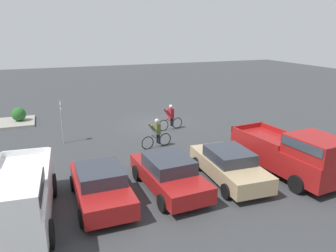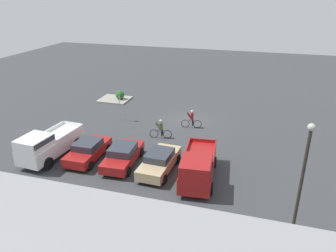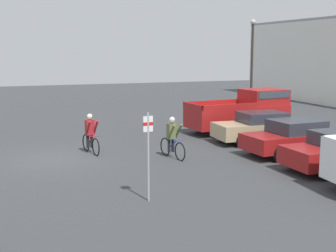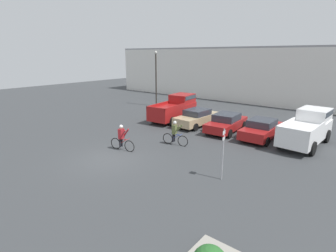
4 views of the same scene
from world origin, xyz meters
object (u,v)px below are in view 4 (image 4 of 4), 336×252
cyclist_1 (122,138)px  pickup_truck_1 (308,127)px  sedan_1 (226,123)px  sedan_0 (197,117)px  cyclist_0 (175,133)px  pickup_truck_0 (176,107)px  fire_lane_sign (223,150)px  lamppost (156,74)px  sedan_2 (261,129)px

cyclist_1 → pickup_truck_1: bearing=44.9°
sedan_1 → pickup_truck_1: pickup_truck_1 is taller
sedan_0 → sedan_1: (2.80, -0.09, 0.01)m
cyclist_0 → pickup_truck_0: bearing=127.0°
sedan_1 → pickup_truck_1: size_ratio=0.81×
sedan_0 → pickup_truck_1: bearing=5.1°
fire_lane_sign → lamppost: (-15.03, 12.17, 2.17)m
pickup_truck_1 → cyclist_0: pickup_truck_1 is taller
sedan_2 → pickup_truck_1: 2.99m
pickup_truck_0 → sedan_0: pickup_truck_0 is taller
sedan_1 → lamppost: 12.59m
sedan_0 → pickup_truck_1: size_ratio=0.82×
cyclist_1 → sedan_2: bearing=53.0°
sedan_2 → pickup_truck_0: bearing=174.9°
fire_lane_sign → lamppost: size_ratio=0.41×
cyclist_0 → fire_lane_sign: (4.90, -2.61, 0.73)m
sedan_1 → sedan_2: sedan_1 is taller
sedan_0 → pickup_truck_1: 8.48m
sedan_2 → sedan_1: bearing=-179.8°
pickup_truck_1 → lamppost: size_ratio=0.90×
pickup_truck_0 → cyclist_0: (4.40, -5.83, -0.32)m
pickup_truck_0 → fire_lane_sign: 12.57m
pickup_truck_0 → sedan_1: (5.64, -0.77, -0.41)m
pickup_truck_0 → sedan_1: 5.71m
cyclist_1 → lamppost: lamppost is taller
sedan_1 → cyclist_1: 8.64m
sedan_2 → fire_lane_sign: fire_lane_sign is taller
sedan_1 → fire_lane_sign: 8.54m
sedan_0 → sedan_1: sedan_1 is taller
sedan_2 → lamppost: 15.16m
pickup_truck_1 → sedan_0: bearing=-174.9°
cyclist_0 → lamppost: lamppost is taller
pickup_truck_1 → lamppost: bearing=167.9°
lamppost → fire_lane_sign: bearing=-39.0°
sedan_2 → cyclist_1: size_ratio=2.38×
sedan_1 → fire_lane_sign: size_ratio=1.78×
lamppost → sedan_1: bearing=-21.6°
sedan_0 → cyclist_1: size_ratio=2.52×
cyclist_0 → cyclist_1: 3.56m
sedan_1 → cyclist_0: bearing=-103.7°
fire_lane_sign → lamppost: bearing=141.0°
sedan_1 → cyclist_0: 5.21m
lamppost → cyclist_1: bearing=-57.0°
pickup_truck_0 → lamppost: bearing=147.0°
pickup_truck_0 → pickup_truck_1: size_ratio=1.00×
fire_lane_sign → sedan_0: bearing=129.8°
cyclist_1 → cyclist_0: bearing=55.7°
pickup_truck_1 → cyclist_1: size_ratio=3.08×
sedan_1 → fire_lane_sign: (3.66, -7.67, 0.82)m
sedan_0 → cyclist_1: bearing=-93.2°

